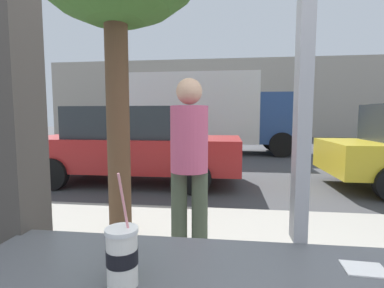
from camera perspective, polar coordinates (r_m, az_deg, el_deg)
name	(u,v)px	position (r m, az deg, el deg)	size (l,w,h in m)	color
ground_plane	(235,163)	(9.12, 8.63, -3.80)	(60.00, 60.00, 0.00)	#424244
sidewalk_strip	(254,265)	(2.96, 12.40, -22.60)	(16.00, 2.80, 0.16)	#9E998E
window_wall	(306,24)	(1.16, 21.85, 21.47)	(2.93, 0.20, 2.90)	#423D38
building_facade_far	(231,98)	(21.88, 7.79, 9.07)	(28.00, 1.20, 5.67)	#A89E8E
soda_cup_right	(122,256)	(0.86, -13.81, -20.88)	(0.09, 0.09, 0.32)	white
napkin_wrapper	(364,269)	(1.08, 31.27, -20.63)	(0.12, 0.09, 0.00)	white
parked_car_red	(134,144)	(6.47, -11.62, -0.06)	(4.62, 1.94, 1.67)	red
box_truck	(210,111)	(11.60, 3.66, 6.56)	(6.84, 2.44, 3.12)	silver
pedestrian	(189,161)	(2.44, -0.55, -3.37)	(0.32, 0.32, 1.63)	#414B39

